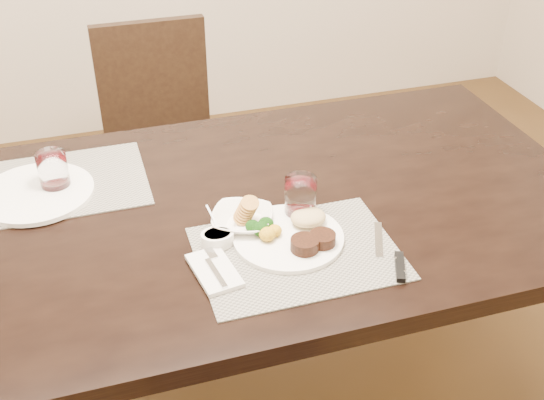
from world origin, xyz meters
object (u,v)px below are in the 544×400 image
object	(u,v)px
wine_glass_near	(300,199)
far_plate	(36,193)
dinner_plate	(294,234)
steak_knife	(395,260)
cracker_bowl	(242,219)
chair_far	(161,131)

from	to	relation	value
wine_glass_near	far_plate	world-z (taller)	wine_glass_near
dinner_plate	steak_knife	world-z (taller)	dinner_plate
cracker_bowl	wine_glass_near	world-z (taller)	wine_glass_near
chair_far	cracker_bowl	distance (m)	1.06
dinner_plate	steak_knife	bearing A→B (deg)	-62.29
dinner_plate	wine_glass_near	distance (m)	0.11
chair_far	steak_knife	xyz separation A→B (m)	(0.35, -1.26, 0.26)
cracker_bowl	dinner_plate	bearing A→B (deg)	-41.32
chair_far	steak_knife	world-z (taller)	chair_far
steak_knife	wine_glass_near	world-z (taller)	wine_glass_near
steak_knife	far_plate	size ratio (longest dim) A/B	0.77
chair_far	far_plate	world-z (taller)	chair_far
cracker_bowl	far_plate	xyz separation A→B (m)	(-0.48, 0.29, -0.01)
wine_glass_near	far_plate	size ratio (longest dim) A/B	0.36
chair_far	dinner_plate	distance (m)	1.16
dinner_plate	far_plate	world-z (taller)	dinner_plate
dinner_plate	cracker_bowl	distance (m)	0.14
cracker_bowl	far_plate	distance (m)	0.56
steak_knife	far_plate	world-z (taller)	same
chair_far	cracker_bowl	xyz separation A→B (m)	(0.05, -1.02, 0.27)
cracker_bowl	far_plate	bearing A→B (deg)	148.68
steak_knife	wine_glass_near	bearing A→B (deg)	144.44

